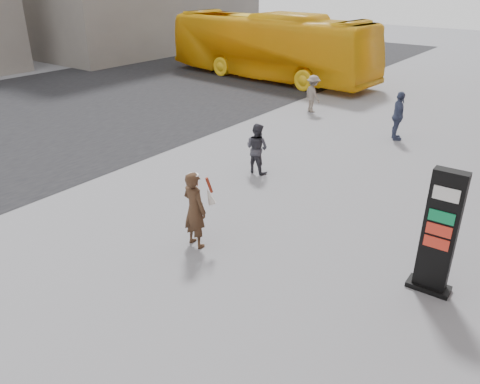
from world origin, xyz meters
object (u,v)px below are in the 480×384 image
Objects in this scene: info_pylon at (439,233)px; pedestrian_a at (257,148)px; pedestrian_b at (313,94)px; pedestrian_c at (398,116)px; bus at (269,46)px; woman at (195,209)px.

info_pylon is 1.62× the size of pedestrian_a.
pedestrian_b is 4.54m from pedestrian_c.
pedestrian_b is at bearing 40.57° from pedestrian_c.
info_pylon is 12.78m from pedestrian_b.
bus is 14.22m from pedestrian_a.
pedestrian_b is at bearing -72.58° from pedestrian_a.
bus is 8.34× the size of pedestrian_a.
bus reaches higher than pedestrian_c.
woman is at bearing -146.60° from bus.
woman is 1.15× the size of pedestrian_a.
bus is (-9.05, 16.23, 0.88)m from woman.
pedestrian_b is at bearing -126.60° from bus.
info_pylon is 1.41× the size of pedestrian_c.
pedestrian_b is (-2.04, 7.07, 0.03)m from pedestrian_a.
pedestrian_c is (4.31, -1.44, 0.09)m from pedestrian_b.
pedestrian_a is at bearing 137.10° from pedestrian_b.
woman is 18.60m from bus.
pedestrian_c is at bearing 112.48° from info_pylon.
info_pylon reaches higher than pedestrian_a.
woman is at bearing 137.79° from pedestrian_b.
pedestrian_c reaches higher than pedestrian_b.
woman is at bearing 144.05° from pedestrian_c.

